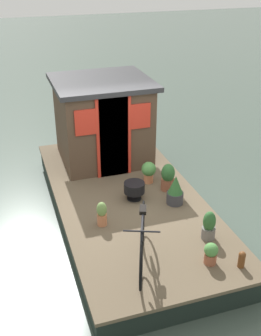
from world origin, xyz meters
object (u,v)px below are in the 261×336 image
(bicycle, at_px, (142,240))
(potted_plant_succulent, at_px, (175,190))
(mooring_bollard, at_px, (242,259))
(potted_plant_ivy, at_px, (102,214))
(houseboat_cabin, at_px, (103,120))
(charcoal_grill, at_px, (134,188))
(potted_plant_rosemary, at_px, (168,177))
(potted_plant_fern, at_px, (211,253))
(potted_plant_basil, at_px, (149,171))
(potted_plant_mint, at_px, (209,226))

(bicycle, distance_m, potted_plant_succulent, 1.78)
(bicycle, relative_size, mooring_bollard, 5.81)
(potted_plant_ivy, bearing_deg, houseboat_cabin, -15.61)
(houseboat_cabin, relative_size, mooring_bollard, 7.50)
(houseboat_cabin, relative_size, charcoal_grill, 5.18)
(bicycle, xyz_separation_m, potted_plant_rosemary, (1.88, -1.20, -0.13))
(potted_plant_succulent, xyz_separation_m, mooring_bollard, (-1.94, -0.23, -0.12))
(houseboat_cabin, bearing_deg, mooring_bollard, -166.74)
(houseboat_cabin, xyz_separation_m, potted_plant_fern, (-3.98, -0.59, -0.73))
(houseboat_cabin, distance_m, charcoal_grill, 2.01)
(bicycle, relative_size, potted_plant_basil, 3.54)
(potted_plant_fern, distance_m, mooring_bollard, 0.46)
(potted_plant_ivy, relative_size, potted_plant_mint, 0.89)
(houseboat_cabin, xyz_separation_m, potted_plant_succulent, (-2.27, -0.76, -0.65))
(bicycle, xyz_separation_m, potted_plant_ivy, (1.12, 0.33, -0.17))
(potted_plant_mint, height_order, charcoal_grill, potted_plant_mint)
(potted_plant_fern, height_order, mooring_bollard, potted_plant_fern)
(potted_plant_ivy, height_order, mooring_bollard, potted_plant_ivy)
(potted_plant_rosemary, xyz_separation_m, potted_plant_mint, (-1.67, -0.02, -0.03))
(bicycle, relative_size, potted_plant_fern, 4.50)
(potted_plant_ivy, bearing_deg, potted_plant_succulent, -80.33)
(houseboat_cabin, bearing_deg, potted_plant_succulent, -161.41)
(potted_plant_succulent, xyz_separation_m, potted_plant_rosemary, (0.51, -0.07, -0.00))
(bicycle, bearing_deg, potted_plant_succulent, -39.73)
(potted_plant_fern, distance_m, potted_plant_basil, 2.62)
(potted_plant_basil, height_order, mooring_bollard, potted_plant_basil)
(bicycle, height_order, potted_plant_rosemary, bicycle)
(potted_plant_ivy, xyz_separation_m, potted_plant_mint, (-0.90, -1.56, 0.01))
(houseboat_cabin, distance_m, potted_plant_fern, 4.09)
(potted_plant_rosemary, bearing_deg, potted_plant_basil, 33.74)
(potted_plant_rosemary, xyz_separation_m, potted_plant_fern, (-2.23, 0.24, -0.08))
(houseboat_cabin, distance_m, potted_plant_rosemary, 2.05)
(potted_plant_succulent, distance_m, mooring_bollard, 1.95)
(potted_plant_basil, bearing_deg, bicycle, 157.33)
(potted_plant_mint, bearing_deg, potted_plant_succulent, 4.48)
(bicycle, distance_m, potted_plant_fern, 1.05)
(potted_plant_ivy, xyz_separation_m, potted_plant_rosemary, (0.76, -1.53, 0.04))
(potted_plant_fern, bearing_deg, bicycle, 70.02)
(potted_plant_rosemary, height_order, potted_plant_mint, potted_plant_rosemary)
(potted_plant_mint, relative_size, charcoal_grill, 1.28)
(potted_plant_ivy, height_order, potted_plant_succulent, potted_plant_succulent)
(potted_plant_ivy, height_order, potted_plant_mint, potted_plant_mint)
(potted_plant_rosemary, bearing_deg, potted_plant_mint, -179.25)
(potted_plant_ivy, height_order, potted_plant_rosemary, potted_plant_rosemary)
(potted_plant_rosemary, height_order, mooring_bollard, potted_plant_rosemary)
(potted_plant_mint, distance_m, potted_plant_basil, 2.07)
(potted_plant_rosemary, bearing_deg, potted_plant_fern, 173.88)
(bicycle, bearing_deg, potted_plant_basil, -22.67)
(potted_plant_succulent, relative_size, potted_plant_fern, 1.62)
(potted_plant_succulent, bearing_deg, potted_plant_fern, 174.32)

